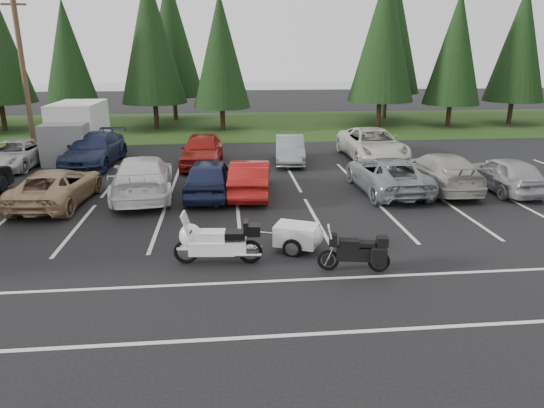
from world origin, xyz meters
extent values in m
plane|color=black|center=(0.00, 0.00, 0.00)|extent=(120.00, 120.00, 0.00)
cube|color=#1D3611|center=(0.00, 24.00, 0.01)|extent=(80.00, 16.00, 0.01)
cube|color=gray|center=(4.00, 55.00, 0.00)|extent=(70.00, 50.00, 0.02)
cylinder|color=#473321|center=(-10.00, 12.00, 4.50)|extent=(0.26, 0.26, 9.00)
cube|color=#473321|center=(-10.00, 12.00, 7.80)|extent=(1.20, 0.10, 0.10)
cube|color=silver|center=(0.00, 2.00, 0.00)|extent=(32.00, 16.00, 0.01)
cylinder|color=#332316|center=(-16.00, 22.80, 1.39)|extent=(0.36, 0.36, 2.78)
cylinder|color=#332316|center=(-10.50, 21.40, 1.06)|extent=(0.36, 0.36, 2.11)
cone|color=black|center=(-10.50, 21.40, 5.28)|extent=(3.87, 3.87, 7.48)
cylinder|color=#332316|center=(-5.00, 22.90, 1.31)|extent=(0.36, 0.36, 2.62)
cone|color=black|center=(-5.00, 22.90, 6.54)|extent=(4.80, 4.80, 9.27)
cylinder|color=#332316|center=(0.00, 21.60, 1.13)|extent=(0.36, 0.36, 2.26)
cone|color=black|center=(0.00, 21.60, 5.64)|extent=(4.14, 4.14, 7.99)
cylinder|color=#332316|center=(12.00, 22.10, 1.34)|extent=(0.36, 0.36, 2.69)
cone|color=black|center=(12.00, 22.10, 6.72)|extent=(4.93, 4.93, 9.52)
cylinder|color=#332316|center=(17.50, 21.80, 1.16)|extent=(0.36, 0.36, 2.33)
cone|color=black|center=(17.50, 21.80, 5.82)|extent=(4.27, 4.27, 8.24)
cylinder|color=#332316|center=(23.00, 22.60, 1.24)|extent=(0.36, 0.36, 2.47)
cone|color=black|center=(23.00, 22.60, 6.18)|extent=(4.53, 4.53, 8.76)
cylinder|color=#332316|center=(-4.00, 27.50, 1.36)|extent=(0.36, 0.36, 2.71)
cone|color=black|center=(-4.00, 27.50, 6.78)|extent=(4.97, 4.97, 9.61)
cylinder|color=#332316|center=(14.00, 26.80, 1.50)|extent=(0.36, 0.36, 3.00)
cone|color=black|center=(14.00, 26.80, 7.50)|extent=(5.50, 5.50, 10.62)
imported|color=tan|center=(-6.33, 3.87, 0.69)|extent=(2.66, 5.11, 1.38)
imported|color=white|center=(-3.22, 4.60, 0.82)|extent=(2.81, 5.83, 1.64)
imported|color=#1C2347|center=(-0.56, 4.45, 0.77)|extent=(2.13, 4.65, 1.54)
imported|color=#A11514|center=(1.09, 4.38, 0.72)|extent=(1.97, 4.52, 1.45)
imported|color=gray|center=(6.76, 4.33, 0.72)|extent=(2.55, 5.26, 1.44)
imported|color=#A49F96|center=(9.14, 4.53, 0.76)|extent=(2.26, 5.31, 1.53)
imported|color=#9E9DA2|center=(11.69, 3.90, 0.73)|extent=(1.84, 4.35, 1.47)
imported|color=silver|center=(-10.37, 10.32, 0.69)|extent=(2.68, 5.11, 1.37)
imported|color=#1C2547|center=(-6.54, 10.47, 0.81)|extent=(2.65, 5.71, 1.62)
imported|color=maroon|center=(-1.07, 9.86, 0.82)|extent=(2.22, 4.92, 1.64)
imported|color=slate|center=(3.48, 10.16, 0.69)|extent=(1.88, 4.29, 1.37)
imported|color=beige|center=(8.00, 10.49, 0.82)|extent=(2.80, 5.95, 1.65)
camera|label=1|loc=(0.10, -14.65, 5.62)|focal=32.00mm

